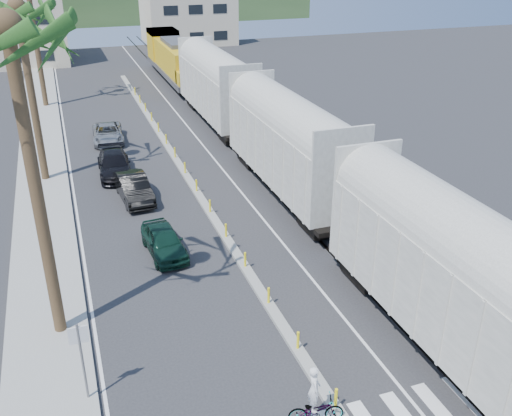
{
  "coord_description": "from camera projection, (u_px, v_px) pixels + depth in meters",
  "views": [
    {
      "loc": [
        -6.83,
        -12.95,
        13.45
      ],
      "look_at": [
        1.19,
        9.93,
        2.0
      ],
      "focal_mm": 40.0,
      "sensor_mm": 36.0,
      "label": 1
    }
  ],
  "objects": [
    {
      "name": "ground",
      "position": [
        321.0,
        389.0,
        18.84
      ],
      "size": [
        140.0,
        140.0,
        0.0
      ],
      "primitive_type": "plane",
      "color": "#28282B",
      "rests_on": "ground"
    },
    {
      "name": "sidewalk",
      "position": [
        42.0,
        163.0,
        37.59
      ],
      "size": [
        3.0,
        90.0,
        0.15
      ],
      "primitive_type": "cube",
      "color": "gray",
      "rests_on": "ground"
    },
    {
      "name": "rails",
      "position": [
        225.0,
        130.0,
        44.21
      ],
      "size": [
        1.56,
        100.0,
        0.06
      ],
      "color": "black",
      "rests_on": "ground"
    },
    {
      "name": "median",
      "position": [
        185.0,
        174.0,
        35.83
      ],
      "size": [
        0.45,
        60.0,
        0.85
      ],
      "color": "gray",
      "rests_on": "ground"
    },
    {
      "name": "lane_markings",
      "position": [
        139.0,
        153.0,
        39.52
      ],
      "size": [
        9.42,
        90.0,
        0.01
      ],
      "color": "silver",
      "rests_on": "ground"
    },
    {
      "name": "freight_train",
      "position": [
        255.0,
        119.0,
        36.97
      ],
      "size": [
        3.0,
        60.94,
        5.85
      ],
      "color": "#A7A699",
      "rests_on": "ground"
    },
    {
      "name": "street_sign",
      "position": [
        81.0,
        352.0,
        17.52
      ],
      "size": [
        0.6,
        0.08,
        3.0
      ],
      "color": "slate",
      "rests_on": "ground"
    },
    {
      "name": "buildings",
      "position": [
        50.0,
        14.0,
        76.19
      ],
      "size": [
        38.0,
        27.0,
        10.0
      ],
      "color": "beige",
      "rests_on": "ground"
    },
    {
      "name": "car_lead",
      "position": [
        164.0,
        241.0,
        26.67
      ],
      "size": [
        2.15,
        4.15,
        1.33
      ],
      "primitive_type": "imported",
      "rotation": [
        0.0,
        0.0,
        0.07
      ],
      "color": "#0F2E22",
      "rests_on": "ground"
    },
    {
      "name": "car_second",
      "position": [
        134.0,
        188.0,
        32.21
      ],
      "size": [
        2.19,
        4.63,
        1.45
      ],
      "primitive_type": "imported",
      "rotation": [
        0.0,
        0.0,
        0.07
      ],
      "color": "black",
      "rests_on": "ground"
    },
    {
      "name": "car_third",
      "position": [
        114.0,
        164.0,
        35.64
      ],
      "size": [
        2.36,
        4.97,
        1.4
      ],
      "primitive_type": "imported",
      "rotation": [
        0.0,
        0.0,
        -0.04
      ],
      "color": "black",
      "rests_on": "ground"
    },
    {
      "name": "car_rear",
      "position": [
        108.0,
        133.0,
        41.56
      ],
      "size": [
        2.71,
        4.86,
        1.28
      ],
      "primitive_type": "imported",
      "rotation": [
        0.0,
        0.0,
        -0.06
      ],
      "color": "#949799",
      "rests_on": "ground"
    },
    {
      "name": "cyclist",
      "position": [
        316.0,
        405.0,
        17.28
      ],
      "size": [
        1.37,
        1.98,
        2.12
      ],
      "rotation": [
        0.0,
        0.0,
        1.34
      ],
      "color": "#9EA0A5",
      "rests_on": "ground"
    }
  ]
}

